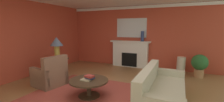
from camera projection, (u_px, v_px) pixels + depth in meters
ground_plane at (104, 94)px, 4.20m from camera, size 8.58×8.58×0.00m
wall_fireplace at (138, 37)px, 7.03m from camera, size 7.03×0.12×2.73m
wall_window at (26, 39)px, 5.59m from camera, size 0.12×7.20×2.73m
crown_moulding at (138, 7)px, 6.76m from camera, size 7.03×0.08×0.12m
area_rug at (89, 96)px, 4.07m from camera, size 3.12×2.66×0.01m
fireplace at (130, 55)px, 7.07m from camera, size 1.80×0.35×1.18m
mantel_mirror at (131, 28)px, 7.00m from camera, size 1.37×0.04×0.85m
sofa at (161, 93)px, 3.56m from camera, size 0.91×2.10×0.85m
armchair_near_window at (50, 76)px, 4.78m from camera, size 0.93×0.93×0.95m
coffee_table at (89, 84)px, 4.02m from camera, size 1.00×1.00×0.45m
side_table at (58, 67)px, 5.54m from camera, size 0.56×0.56×0.70m
table_lamp at (57, 44)px, 5.42m from camera, size 0.44×0.44×0.75m
vase_tall_corner at (181, 66)px, 5.97m from camera, size 0.31×0.31×0.66m
vase_mantel_right at (142, 36)px, 6.68m from camera, size 0.14×0.14×0.44m
book_red_cover at (86, 80)px, 3.95m from camera, size 0.25×0.17×0.03m
book_art_folio at (90, 78)px, 4.00m from camera, size 0.25×0.19×0.04m
book_small_novel at (89, 76)px, 3.97m from camera, size 0.24×0.21×0.05m
potted_plant at (200, 64)px, 5.56m from camera, size 0.56×0.56×0.83m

